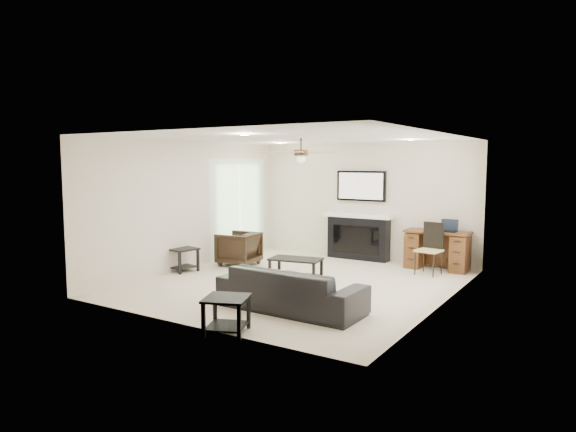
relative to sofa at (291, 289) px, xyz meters
The scene contains 10 objects.
room_shell 2.14m from the sofa, 110.87° to the left, with size 5.50×5.54×2.52m.
sofa is the anchor object (origin of this frame).
armchair 3.37m from the sofa, 140.41° to the left, with size 0.73×0.75×0.68m, color black.
coffee_table 1.84m from the sofa, 119.36° to the left, with size 0.90×0.50×0.40m, color black.
end_table_near 1.26m from the sofa, 96.84° to the right, with size 0.52×0.52×0.45m, color black.
end_table_left 3.34m from the sofa, 160.75° to the left, with size 0.50×0.50×0.45m, color black.
fireplace_unit 4.17m from the sofa, 101.43° to the left, with size 1.52×0.34×1.91m, color black.
desk 4.01m from the sofa, 76.49° to the left, with size 1.22×0.56×0.76m, color #3C220F.
desk_chair 3.48m from the sofa, 74.37° to the left, with size 0.42×0.44×0.97m, color black.
laptop 4.08m from the sofa, 73.67° to the left, with size 0.33×0.24×0.23m, color black.
Camera 1 is at (4.53, -7.48, 2.09)m, focal length 32.00 mm.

